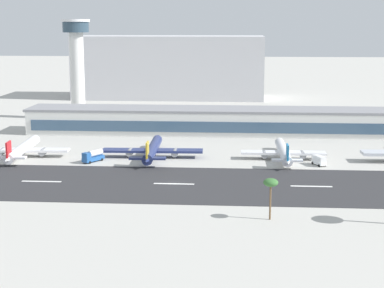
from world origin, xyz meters
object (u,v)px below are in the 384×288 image
(service_box_truck_0, at_px, (319,160))
(palm_tree_1, at_px, (271,184))
(terminal_building, at_px, (221,121))
(distant_hotel_block, at_px, (169,67))
(airliner_blue_tail_gate_2, at_px, (283,152))
(control_tower, at_px, (77,59))
(airliner_red_tail_gate_0, at_px, (22,150))
(airliner_gold_tail_gate_1, at_px, (152,150))
(service_fuel_truck_1, at_px, (93,156))

(service_box_truck_0, bearing_deg, palm_tree_1, 138.43)
(terminal_building, xyz_separation_m, distant_hotel_block, (-35.93, 128.19, 13.86))
(distant_hotel_block, distance_m, airliner_blue_tail_gate_2, 188.86)
(control_tower, bearing_deg, airliner_red_tail_gate_0, -88.65)
(terminal_building, relative_size, distant_hotel_block, 1.41)
(airliner_gold_tail_gate_1, distance_m, service_box_truck_0, 57.44)
(service_fuel_truck_1, bearing_deg, airliner_blue_tail_gate_2, 128.10)
(control_tower, height_order, airliner_blue_tail_gate_2, control_tower)
(airliner_red_tail_gate_0, relative_size, airliner_gold_tail_gate_1, 0.98)
(airliner_red_tail_gate_0, relative_size, service_box_truck_0, 6.21)
(terminal_building, relative_size, airliner_blue_tail_gate_2, 4.25)
(distant_hotel_block, distance_m, service_box_truck_0, 200.02)
(control_tower, xyz_separation_m, distant_hotel_block, (35.22, 91.83, -10.11))
(airliner_red_tail_gate_0, relative_size, airliner_blue_tail_gate_2, 1.03)
(distant_hotel_block, xyz_separation_m, palm_tree_1, (50.65, -246.23, -10.40))
(control_tower, relative_size, airliner_blue_tail_gate_2, 1.24)
(distant_hotel_block, distance_m, service_fuel_truck_1, 187.48)
(distant_hotel_block, height_order, airliner_blue_tail_gate_2, distant_hotel_block)
(airliner_blue_tail_gate_2, bearing_deg, service_box_truck_0, -125.63)
(service_box_truck_0, bearing_deg, service_fuel_truck_1, 66.34)
(terminal_building, xyz_separation_m, airliner_red_tail_gate_0, (-69.05, -52.87, -2.76))
(distant_hotel_block, bearing_deg, service_fuel_truck_1, -91.93)
(airliner_red_tail_gate_0, xyz_separation_m, palm_tree_1, (83.77, -65.17, 6.22))
(airliner_gold_tail_gate_1, xyz_separation_m, airliner_blue_tail_gate_2, (45.71, 0.24, -0.13))
(control_tower, height_order, airliner_red_tail_gate_0, control_tower)
(terminal_building, bearing_deg, service_box_truck_0, -59.79)
(airliner_gold_tail_gate_1, bearing_deg, service_box_truck_0, -99.40)
(airliner_gold_tail_gate_1, distance_m, airliner_blue_tail_gate_2, 45.71)
(airliner_red_tail_gate_0, distance_m, palm_tree_1, 106.32)
(control_tower, bearing_deg, distant_hotel_block, 69.01)
(distant_hotel_block, bearing_deg, palm_tree_1, -78.38)
(airliner_gold_tail_gate_1, bearing_deg, distant_hotel_block, 2.38)
(control_tower, xyz_separation_m, service_fuel_truck_1, (28.94, -94.75, -27.37))
(service_fuel_truck_1, bearing_deg, distant_hotel_block, -150.71)
(airliner_red_tail_gate_0, xyz_separation_m, airliner_blue_tail_gate_2, (91.84, 2.33, -0.07))
(terminal_building, height_order, service_fuel_truck_1, terminal_building)
(terminal_building, height_order, distant_hotel_block, distant_hotel_block)
(service_box_truck_0, bearing_deg, distant_hotel_block, -3.11)
(distant_hotel_block, distance_m, airliner_gold_tail_gate_1, 180.20)
(distant_hotel_block, bearing_deg, service_box_truck_0, -69.45)
(terminal_building, xyz_separation_m, airliner_blue_tail_gate_2, (22.78, -50.54, -2.83))
(terminal_building, distance_m, airliner_gold_tail_gate_1, 55.78)
(airliner_blue_tail_gate_2, bearing_deg, control_tower, 46.61)
(control_tower, height_order, service_box_truck_0, control_tower)
(airliner_gold_tail_gate_1, bearing_deg, service_fuel_truck_1, 109.74)
(service_box_truck_0, relative_size, service_fuel_truck_1, 0.75)
(airliner_blue_tail_gate_2, height_order, service_fuel_truck_1, airliner_blue_tail_gate_2)
(distant_hotel_block, bearing_deg, control_tower, -110.99)
(airliner_gold_tail_gate_1, height_order, palm_tree_1, palm_tree_1)
(terminal_building, xyz_separation_m, control_tower, (-71.16, 36.36, 23.97))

